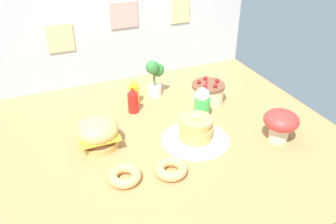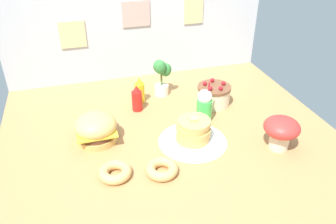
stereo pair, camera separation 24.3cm
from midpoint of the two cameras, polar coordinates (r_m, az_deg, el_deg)
The scene contains 13 objects.
ground_plane at distance 2.50m, azimuth -2.19°, elevation -4.11°, with size 2.42×2.15×0.02m, color #B27F4C.
back_wall at distance 3.21m, azimuth -9.38°, elevation 13.26°, with size 2.42×0.04×0.92m.
doily_mat at distance 2.44m, azimuth 1.68°, elevation -4.71°, with size 0.49×0.49×0.00m, color white.
burger at distance 2.41m, azimuth -14.62°, elevation -3.54°, with size 0.29×0.29×0.21m.
pancake_stack at distance 2.40m, azimuth 1.73°, elevation -3.19°, with size 0.38×0.38×0.19m.
layer_cake at distance 2.87m, azimuth 4.30°, elevation 3.20°, with size 0.28×0.28×0.20m.
ketchup_bottle at distance 2.74m, azimuth -8.45°, elevation 1.83°, with size 0.08×0.08×0.22m.
mustard_bottle at distance 2.86m, azimuth -8.19°, elevation 3.22°, with size 0.08×0.08×0.22m.
cream_soda_cup at distance 2.62m, azimuth 3.07°, elevation 1.34°, with size 0.12×0.12×0.33m.
donut_pink_glaze at distance 2.13m, azimuth -10.62°, elevation -10.58°, with size 0.21×0.21×0.06m.
donut_chocolate at distance 2.14m, azimuth -2.78°, elevation -9.65°, with size 0.21×0.21×0.06m.
potted_plant at distance 2.94m, azimuth -4.67°, elevation 5.94°, with size 0.16×0.14×0.34m.
mushroom_stool at distance 2.45m, azimuth 15.73°, elevation -1.85°, with size 0.24×0.24×0.23m.
Camera 1 is at (-0.81, -1.87, 1.44)m, focal length 36.34 mm.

